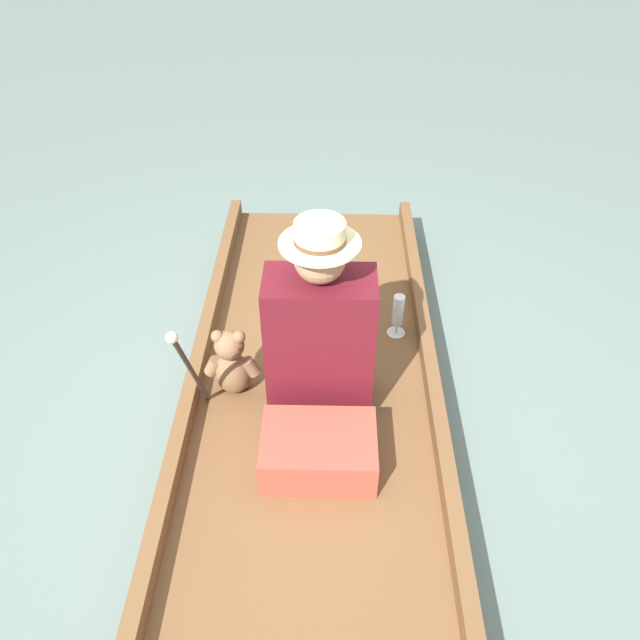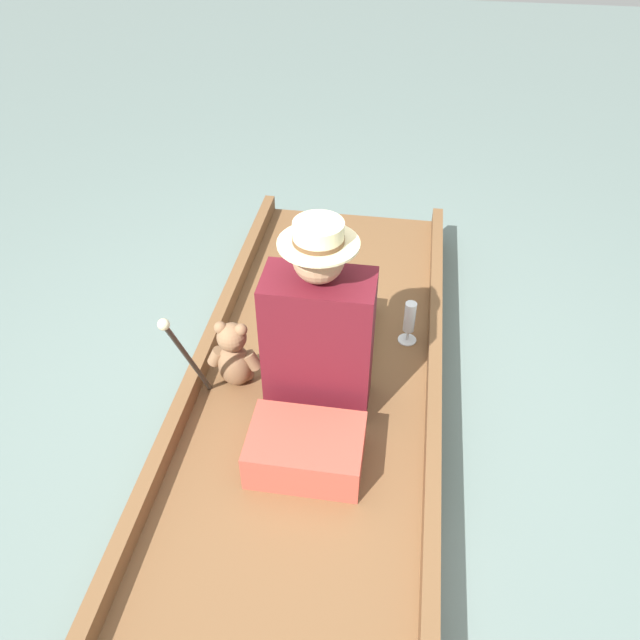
{
  "view_description": "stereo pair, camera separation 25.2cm",
  "coord_description": "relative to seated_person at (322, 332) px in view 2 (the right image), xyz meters",
  "views": [
    {
      "loc": [
        0.08,
        -1.86,
        2.2
      ],
      "look_at": [
        0.03,
        0.08,
        0.58
      ],
      "focal_mm": 35.0,
      "sensor_mm": 36.0,
      "label": 1
    },
    {
      "loc": [
        0.33,
        -1.84,
        2.2
      ],
      "look_at": [
        0.03,
        0.08,
        0.58
      ],
      "focal_mm": 35.0,
      "sensor_mm": 36.0,
      "label": 2
    }
  ],
  "objects": [
    {
      "name": "ground_plane",
      "position": [
        -0.03,
        -0.13,
        -0.47
      ],
      "size": [
        16.0,
        16.0,
        0.0
      ],
      "primitive_type": "plane",
      "color": "slate"
    },
    {
      "name": "seat_cushion",
      "position": [
        0.0,
        -0.44,
        -0.23
      ],
      "size": [
        0.45,
        0.31,
        0.18
      ],
      "color": "#B24738",
      "rests_on": "punt_boat"
    },
    {
      "name": "wine_glass",
      "position": [
        0.37,
        0.36,
        -0.19
      ],
      "size": [
        0.09,
        0.09,
        0.23
      ],
      "color": "silver",
      "rests_on": "punt_boat"
    },
    {
      "name": "walking_cane",
      "position": [
        -0.5,
        -0.29,
        0.08
      ],
      "size": [
        0.04,
        0.35,
        0.67
      ],
      "color": "#2D2823",
      "rests_on": "punt_boat"
    },
    {
      "name": "seated_person",
      "position": [
        0.0,
        0.0,
        0.0
      ],
      "size": [
        0.44,
        0.82,
        0.91
      ],
      "rotation": [
        0.0,
        0.0,
        -0.21
      ],
      "color": "white",
      "rests_on": "punt_boat"
    },
    {
      "name": "teddy_bear",
      "position": [
        -0.38,
        -0.04,
        -0.15
      ],
      "size": [
        0.25,
        0.15,
        0.36
      ],
      "color": "#846042",
      "rests_on": "punt_boat"
    },
    {
      "name": "punt_boat",
      "position": [
        -0.03,
        -0.13,
        -0.39
      ],
      "size": [
        1.13,
        3.29,
        0.24
      ],
      "color": "brown",
      "rests_on": "ground_plane"
    }
  ]
}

